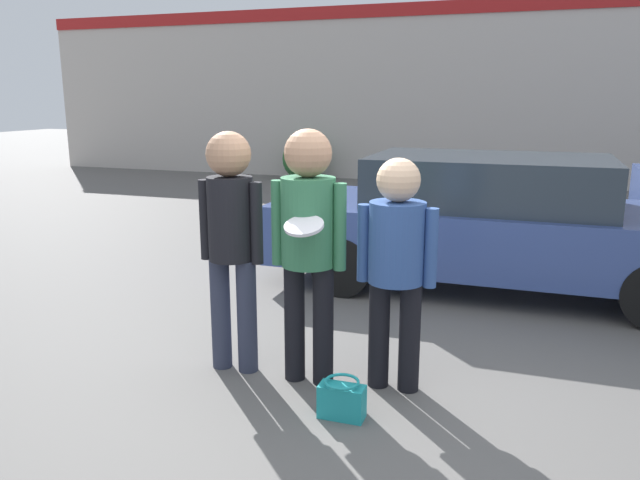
{
  "coord_description": "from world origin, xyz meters",
  "views": [
    {
      "loc": [
        1.09,
        -3.86,
        2.05
      ],
      "look_at": [
        -0.38,
        0.37,
        1.01
      ],
      "focal_mm": 35.0,
      "sensor_mm": 36.0,
      "label": 1
    }
  ],
  "objects_px": {
    "shrub": "(303,159)",
    "handbag": "(342,400)",
    "person_left": "(231,230)",
    "person_right": "(396,254)",
    "person_middle_with_frisbee": "(308,232)",
    "parked_car_near": "(493,222)"
  },
  "relations": [
    {
      "from": "shrub",
      "to": "handbag",
      "type": "distance_m",
      "value": 11.75
    },
    {
      "from": "person_right",
      "to": "handbag",
      "type": "xyz_separation_m",
      "value": [
        -0.22,
        -0.54,
        -0.86
      ]
    },
    {
      "from": "person_left",
      "to": "parked_car_near",
      "type": "height_order",
      "value": "person_left"
    },
    {
      "from": "person_left",
      "to": "person_middle_with_frisbee",
      "type": "distance_m",
      "value": 0.61
    },
    {
      "from": "person_right",
      "to": "handbag",
      "type": "height_order",
      "value": "person_right"
    },
    {
      "from": "parked_car_near",
      "to": "handbag",
      "type": "height_order",
      "value": "parked_car_near"
    },
    {
      "from": "shrub",
      "to": "handbag",
      "type": "height_order",
      "value": "shrub"
    },
    {
      "from": "person_left",
      "to": "person_middle_with_frisbee",
      "type": "bearing_deg",
      "value": -1.41
    },
    {
      "from": "person_middle_with_frisbee",
      "to": "shrub",
      "type": "bearing_deg",
      "value": 110.84
    },
    {
      "from": "shrub",
      "to": "handbag",
      "type": "xyz_separation_m",
      "value": [
        4.37,
        -10.9,
        -0.39
      ]
    },
    {
      "from": "parked_car_near",
      "to": "shrub",
      "type": "height_order",
      "value": "parked_car_near"
    },
    {
      "from": "person_middle_with_frisbee",
      "to": "person_right",
      "type": "distance_m",
      "value": 0.63
    },
    {
      "from": "person_right",
      "to": "shrub",
      "type": "xyz_separation_m",
      "value": [
        -4.59,
        10.37,
        -0.47
      ]
    },
    {
      "from": "person_middle_with_frisbee",
      "to": "handbag",
      "type": "relative_size",
      "value": 6.11
    },
    {
      "from": "person_middle_with_frisbee",
      "to": "parked_car_near",
      "type": "relative_size",
      "value": 0.39
    },
    {
      "from": "person_middle_with_frisbee",
      "to": "shrub",
      "type": "xyz_separation_m",
      "value": [
        -3.98,
        10.46,
        -0.6
      ]
    },
    {
      "from": "person_left",
      "to": "person_right",
      "type": "distance_m",
      "value": 1.22
    },
    {
      "from": "person_right",
      "to": "parked_car_near",
      "type": "bearing_deg",
      "value": 80.16
    },
    {
      "from": "person_left",
      "to": "shrub",
      "type": "bearing_deg",
      "value": 107.9
    },
    {
      "from": "parked_car_near",
      "to": "person_left",
      "type": "bearing_deg",
      "value": -121.04
    },
    {
      "from": "shrub",
      "to": "person_left",
      "type": "bearing_deg",
      "value": -72.1
    },
    {
      "from": "person_right",
      "to": "shrub",
      "type": "height_order",
      "value": "person_right"
    }
  ]
}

